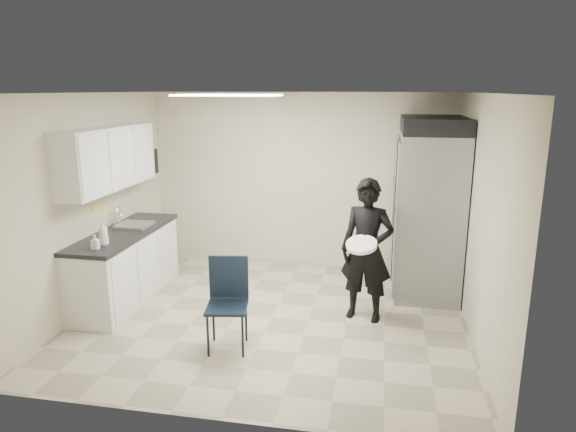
% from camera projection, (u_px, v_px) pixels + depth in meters
% --- Properties ---
extents(floor, '(4.50, 4.50, 0.00)m').
position_uv_depth(floor, '(272.00, 317.00, 6.11)').
color(floor, '#B0A38B').
rests_on(floor, ground).
extents(ceiling, '(4.50, 4.50, 0.00)m').
position_uv_depth(ceiling, '(270.00, 93.00, 5.48)').
color(ceiling, silver).
rests_on(ceiling, back_wall).
extents(back_wall, '(4.50, 0.00, 4.50)m').
position_uv_depth(back_wall, '(300.00, 181.00, 7.70)').
color(back_wall, beige).
rests_on(back_wall, floor).
extents(left_wall, '(0.00, 4.00, 4.00)m').
position_uv_depth(left_wall, '(90.00, 203.00, 6.20)').
color(left_wall, beige).
rests_on(left_wall, floor).
extents(right_wall, '(0.00, 4.00, 4.00)m').
position_uv_depth(right_wall, '(480.00, 220.00, 5.39)').
color(right_wall, beige).
rests_on(right_wall, floor).
extents(ceiling_panel, '(1.20, 0.60, 0.02)m').
position_uv_depth(ceiling_panel, '(228.00, 95.00, 5.98)').
color(ceiling_panel, white).
rests_on(ceiling_panel, ceiling).
extents(lower_counter, '(0.60, 1.90, 0.86)m').
position_uv_depth(lower_counter, '(126.00, 267.00, 6.54)').
color(lower_counter, silver).
rests_on(lower_counter, floor).
extents(countertop, '(0.64, 1.95, 0.05)m').
position_uv_depth(countertop, '(123.00, 233.00, 6.43)').
color(countertop, black).
rests_on(countertop, lower_counter).
extents(sink, '(0.42, 0.40, 0.14)m').
position_uv_depth(sink, '(134.00, 229.00, 6.67)').
color(sink, gray).
rests_on(sink, countertop).
extents(faucet, '(0.02, 0.02, 0.24)m').
position_uv_depth(faucet, '(119.00, 217.00, 6.67)').
color(faucet, silver).
rests_on(faucet, countertop).
extents(upper_cabinets, '(0.35, 1.80, 0.75)m').
position_uv_depth(upper_cabinets, '(108.00, 158.00, 6.23)').
color(upper_cabinets, silver).
rests_on(upper_cabinets, left_wall).
extents(towel_dispenser, '(0.22, 0.30, 0.35)m').
position_uv_depth(towel_dispenser, '(146.00, 162.00, 7.39)').
color(towel_dispenser, black).
rests_on(towel_dispenser, left_wall).
extents(notice_sticker_left, '(0.00, 0.12, 0.07)m').
position_uv_depth(notice_sticker_left, '(95.00, 208.00, 6.31)').
color(notice_sticker_left, yellow).
rests_on(notice_sticker_left, left_wall).
extents(notice_sticker_right, '(0.00, 0.12, 0.07)m').
position_uv_depth(notice_sticker_right, '(104.00, 207.00, 6.51)').
color(notice_sticker_right, yellow).
rests_on(notice_sticker_right, left_wall).
extents(commercial_fridge, '(0.80, 1.35, 2.10)m').
position_uv_depth(commercial_fridge, '(428.00, 213.00, 6.74)').
color(commercial_fridge, gray).
rests_on(commercial_fridge, floor).
extents(fridge_compressor, '(0.80, 1.35, 0.20)m').
position_uv_depth(fridge_compressor, '(434.00, 125.00, 6.47)').
color(fridge_compressor, black).
rests_on(fridge_compressor, commercial_fridge).
extents(folding_chair, '(0.47, 0.47, 0.93)m').
position_uv_depth(folding_chair, '(227.00, 307.00, 5.26)').
color(folding_chair, black).
rests_on(folding_chair, floor).
extents(man_tuxedo, '(0.69, 0.53, 1.67)m').
position_uv_depth(man_tuxedo, '(367.00, 250.00, 5.90)').
color(man_tuxedo, black).
rests_on(man_tuxedo, floor).
extents(bucket_lid, '(0.41, 0.41, 0.04)m').
position_uv_depth(bucket_lid, '(361.00, 245.00, 5.64)').
color(bucket_lid, white).
rests_on(bucket_lid, man_tuxedo).
extents(soap_bottle_a, '(0.11, 0.11, 0.28)m').
position_uv_depth(soap_bottle_a, '(103.00, 233.00, 5.83)').
color(soap_bottle_a, silver).
rests_on(soap_bottle_a, countertop).
extents(soap_bottle_b, '(0.08, 0.08, 0.16)m').
position_uv_depth(soap_bottle_b, '(95.00, 242.00, 5.68)').
color(soap_bottle_b, '#A9A7B3').
rests_on(soap_bottle_b, countertop).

